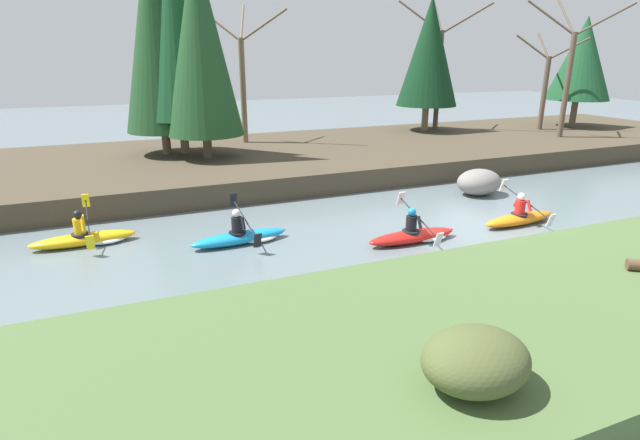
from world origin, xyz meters
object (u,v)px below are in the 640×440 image
(kayaker_lead, at_px, (520,217))
(kayaker_trailing, at_px, (243,236))
(boulder_midstream, at_px, (479,182))
(kayaker_far_back, at_px, (88,238))
(kayaker_middle, at_px, (416,235))

(kayaker_lead, bearing_deg, kayaker_trailing, 164.62)
(boulder_midstream, bearing_deg, kayaker_far_back, -179.90)
(kayaker_middle, bearing_deg, kayaker_trailing, 158.10)
(kayaker_trailing, relative_size, boulder_midstream, 1.64)
(kayaker_middle, height_order, kayaker_trailing, same)
(kayaker_lead, distance_m, kayaker_far_back, 12.63)
(kayaker_middle, bearing_deg, boulder_midstream, 33.56)
(kayaker_lead, xyz_separation_m, kayaker_middle, (-3.80, -0.05, -0.02))
(boulder_midstream, bearing_deg, kayaker_trailing, -170.63)
(kayaker_middle, relative_size, boulder_midstream, 1.62)
(kayaker_lead, relative_size, kayaker_far_back, 1.00)
(kayaker_middle, distance_m, boulder_midstream, 5.85)
(kayaker_middle, xyz_separation_m, kayaker_far_back, (-8.42, 3.25, 0.00))
(kayaker_lead, relative_size, kayaker_middle, 1.01)
(kayaker_lead, distance_m, boulder_midstream, 3.39)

